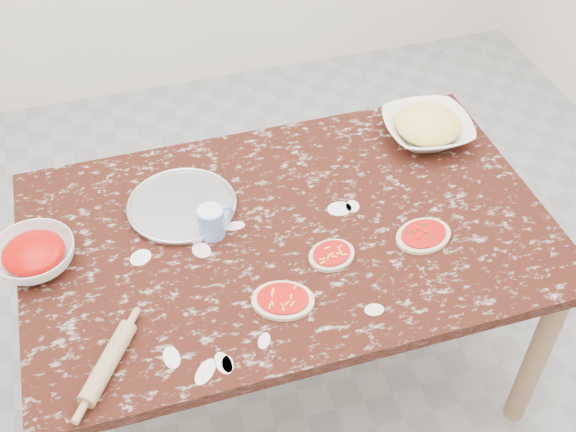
# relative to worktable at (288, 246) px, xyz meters

# --- Properties ---
(ground) EXTENTS (4.00, 4.00, 0.00)m
(ground) POSITION_rel_worktable_xyz_m (0.00, 0.00, -0.67)
(ground) COLOR gray
(worktable) EXTENTS (1.60, 1.00, 0.75)m
(worktable) POSITION_rel_worktable_xyz_m (0.00, 0.00, 0.00)
(worktable) COLOR black
(worktable) RESTS_ON ground
(pizza_tray) EXTENTS (0.38, 0.38, 0.01)m
(pizza_tray) POSITION_rel_worktable_xyz_m (-0.29, 0.18, 0.09)
(pizza_tray) COLOR #B2B2B7
(pizza_tray) RESTS_ON worktable
(sauce_bowl) EXTENTS (0.31, 0.31, 0.07)m
(sauce_bowl) POSITION_rel_worktable_xyz_m (-0.74, 0.07, 0.12)
(sauce_bowl) COLOR white
(sauce_bowl) RESTS_ON worktable
(cheese_bowl) EXTENTS (0.32, 0.32, 0.07)m
(cheese_bowl) POSITION_rel_worktable_xyz_m (0.59, 0.28, 0.12)
(cheese_bowl) COLOR white
(cheese_bowl) RESTS_ON worktable
(flour_mug) EXTENTS (0.12, 0.08, 0.10)m
(flour_mug) POSITION_rel_worktable_xyz_m (-0.22, 0.05, 0.13)
(flour_mug) COLOR #7099E7
(flour_mug) RESTS_ON worktable
(pizza_left) EXTENTS (0.21, 0.19, 0.02)m
(pizza_left) POSITION_rel_worktable_xyz_m (-0.10, -0.27, 0.09)
(pizza_left) COLOR beige
(pizza_left) RESTS_ON worktable
(pizza_mid) EXTENTS (0.17, 0.15, 0.02)m
(pizza_mid) POSITION_rel_worktable_xyz_m (0.09, -0.15, 0.09)
(pizza_mid) COLOR beige
(pizza_mid) RESTS_ON worktable
(pizza_right) EXTENTS (0.20, 0.17, 0.02)m
(pizza_right) POSITION_rel_worktable_xyz_m (0.38, -0.16, 0.09)
(pizza_right) COLOR beige
(pizza_right) RESTS_ON worktable
(rolling_pin) EXTENTS (0.17, 0.23, 0.05)m
(rolling_pin) POSITION_rel_worktable_xyz_m (-0.58, -0.35, 0.11)
(rolling_pin) COLOR tan
(rolling_pin) RESTS_ON worktable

